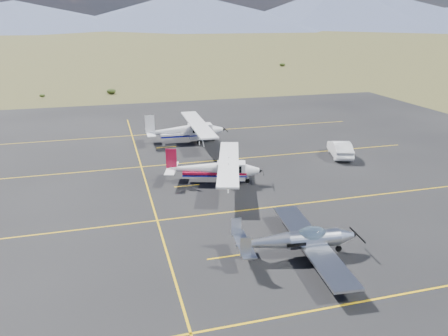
{
  "coord_description": "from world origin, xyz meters",
  "views": [
    {
      "loc": [
        -8.61,
        -23.65,
        12.44
      ],
      "look_at": [
        -0.32,
        6.39,
        1.6
      ],
      "focal_mm": 35.0,
      "sensor_mm": 36.0,
      "label": 1
    }
  ],
  "objects_px": {
    "aircraft_cessna": "(215,168)",
    "sedan": "(340,149)",
    "aircraft_low_wing": "(299,240)",
    "aircraft_plain": "(186,130)"
  },
  "relations": [
    {
      "from": "aircraft_cessna",
      "to": "sedan",
      "type": "height_order",
      "value": "aircraft_cessna"
    },
    {
      "from": "aircraft_low_wing",
      "to": "sedan",
      "type": "relative_size",
      "value": 2.06
    },
    {
      "from": "aircraft_cessna",
      "to": "sedan",
      "type": "relative_size",
      "value": 2.39
    },
    {
      "from": "aircraft_low_wing",
      "to": "sedan",
      "type": "xyz_separation_m",
      "value": [
        11.31,
        15.57,
        -0.21
      ]
    },
    {
      "from": "aircraft_low_wing",
      "to": "aircraft_plain",
      "type": "xyz_separation_m",
      "value": [
        -1.63,
        24.09,
        0.39
      ]
    },
    {
      "from": "aircraft_plain",
      "to": "sedan",
      "type": "distance_m",
      "value": 15.51
    },
    {
      "from": "aircraft_plain",
      "to": "sedan",
      "type": "xyz_separation_m",
      "value": [
        12.94,
        -8.52,
        -0.6
      ]
    },
    {
      "from": "aircraft_low_wing",
      "to": "sedan",
      "type": "bearing_deg",
      "value": 58.73
    },
    {
      "from": "aircraft_cessna",
      "to": "sedan",
      "type": "xyz_separation_m",
      "value": [
        13.01,
        3.59,
        -0.48
      ]
    },
    {
      "from": "aircraft_low_wing",
      "to": "aircraft_plain",
      "type": "bearing_deg",
      "value": 98.61
    }
  ]
}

